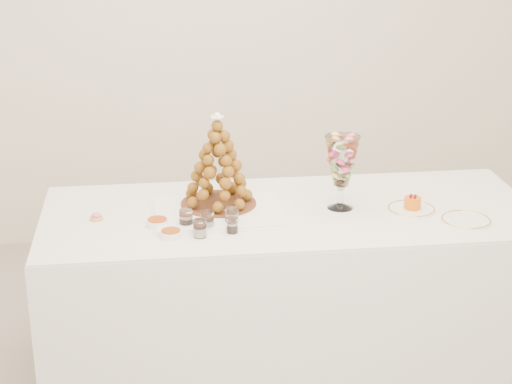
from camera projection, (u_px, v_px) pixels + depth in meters
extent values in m
cube|color=white|center=(206.00, 14.00, 5.10)|extent=(4.50, 0.04, 2.80)
cube|color=white|center=(289.00, 296.00, 3.86)|extent=(2.19, 0.97, 0.81)
cube|color=white|center=(290.00, 212.00, 3.71)|extent=(2.18, 0.97, 0.01)
cube|color=white|center=(218.00, 212.00, 3.67)|extent=(0.55, 0.42, 0.02)
cylinder|color=white|center=(340.00, 206.00, 3.74)|extent=(0.12, 0.12, 0.02)
cylinder|color=white|center=(341.00, 195.00, 3.72)|extent=(0.02, 0.02, 0.08)
sphere|color=white|center=(341.00, 187.00, 3.71)|extent=(0.04, 0.04, 0.04)
cylinder|color=white|center=(411.00, 209.00, 3.71)|extent=(0.21, 0.21, 0.01)
cylinder|color=white|center=(466.00, 220.00, 3.59)|extent=(0.21, 0.21, 0.01)
cylinder|color=tan|center=(97.00, 218.00, 3.61)|extent=(0.05, 0.05, 0.02)
ellipsoid|color=#F26385|center=(96.00, 215.00, 3.60)|extent=(0.04, 0.04, 0.02)
cylinder|color=white|center=(186.00, 219.00, 3.52)|extent=(0.06, 0.06, 0.08)
cylinder|color=white|center=(207.00, 221.00, 3.50)|extent=(0.06, 0.06, 0.08)
cylinder|color=white|center=(232.00, 217.00, 3.55)|extent=(0.06, 0.06, 0.07)
cylinder|color=white|center=(200.00, 228.00, 3.43)|extent=(0.06, 0.06, 0.07)
cylinder|color=white|center=(232.00, 225.00, 3.47)|extent=(0.06, 0.06, 0.06)
cylinder|color=white|center=(157.00, 223.00, 3.54)|extent=(0.09, 0.09, 0.03)
cylinder|color=white|center=(171.00, 234.00, 3.44)|extent=(0.09, 0.09, 0.03)
cylinder|color=#603019|center=(219.00, 203.00, 3.73)|extent=(0.33, 0.33, 0.01)
cone|color=brown|center=(218.00, 160.00, 3.66)|extent=(0.33, 0.33, 0.40)
sphere|color=white|center=(217.00, 117.00, 3.60)|extent=(0.04, 0.04, 0.04)
cylinder|color=orange|center=(412.00, 203.00, 3.70)|extent=(0.07, 0.07, 0.05)
sphere|color=maroon|center=(415.00, 196.00, 3.69)|extent=(0.01, 0.01, 0.01)
sphere|color=maroon|center=(411.00, 195.00, 3.70)|extent=(0.01, 0.01, 0.01)
sphere|color=maroon|center=(411.00, 197.00, 3.68)|extent=(0.01, 0.01, 0.01)
sphere|color=maroon|center=(415.00, 197.00, 3.68)|extent=(0.01, 0.01, 0.01)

